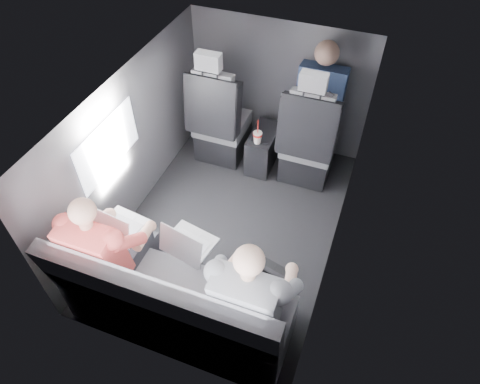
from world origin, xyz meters
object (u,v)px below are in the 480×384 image
at_px(center_console, 263,149).
at_px(laptop_white, 120,226).
at_px(front_seat_right, 308,146).
at_px(passenger_front_right, 320,99).
at_px(front_seat_left, 220,125).
at_px(laptop_black, 263,276).
at_px(passenger_rear_left, 110,248).
at_px(rear_bench, 176,306).
at_px(soda_cup, 258,137).
at_px(passenger_rear_right, 253,294).
at_px(laptop_silver, 187,242).

distance_m(center_console, laptop_white, 1.80).
bearing_deg(front_seat_right, passenger_front_right, 88.87).
bearing_deg(front_seat_left, laptop_black, -58.95).
height_order(front_seat_right, passenger_rear_left, front_seat_right).
distance_m(laptop_white, laptop_black, 1.09).
relative_size(front_seat_left, front_seat_right, 1.00).
bearing_deg(front_seat_left, rear_bench, -76.69).
height_order(center_console, laptop_black, laptop_black).
relative_size(center_console, laptop_white, 1.37).
height_order(rear_bench, soda_cup, rear_bench).
bearing_deg(passenger_front_right, passenger_rear_left, -115.11).
height_order(center_console, passenger_rear_right, passenger_rear_right).
bearing_deg(laptop_black, front_seat_right, 93.38).
relative_size(rear_bench, passenger_rear_left, 1.35).
distance_m(front_seat_right, passenger_rear_left, 2.06).
bearing_deg(soda_cup, passenger_rear_right, -72.04).
relative_size(front_seat_left, center_console, 2.64).
bearing_deg(laptop_white, front_seat_right, 58.47).
height_order(front_seat_right, passenger_front_right, passenger_front_right).
distance_m(laptop_white, passenger_rear_left, 0.19).
height_order(laptop_white, laptop_black, laptop_white).
relative_size(front_seat_left, laptop_white, 3.60).
xyz_separation_m(front_seat_left, laptop_black, (1.00, -1.66, 0.23)).
relative_size(rear_bench, laptop_silver, 4.25).
bearing_deg(passenger_rear_right, rear_bench, -169.88).
height_order(laptop_silver, passenger_rear_right, passenger_rear_right).
height_order(front_seat_right, rear_bench, front_seat_right).
bearing_deg(passenger_rear_right, passenger_front_right, 92.18).
xyz_separation_m(front_seat_right, laptop_black, (0.10, -1.66, 0.23)).
distance_m(rear_bench, passenger_rear_right, 0.63).
distance_m(rear_bench, laptop_silver, 0.45).
height_order(soda_cup, laptop_silver, laptop_silver).
bearing_deg(laptop_silver, passenger_rear_left, -155.91).
bearing_deg(soda_cup, center_console, 85.78).
xyz_separation_m(front_seat_right, passenger_rear_right, (0.08, -1.81, 0.23)).
distance_m(laptop_silver, passenger_front_right, 1.91).
relative_size(laptop_white, passenger_rear_right, 0.29).
relative_size(soda_cup, laptop_silver, 0.70).
xyz_separation_m(passenger_rear_left, passenger_front_right, (0.97, 2.06, 0.15)).
distance_m(front_seat_left, soda_cup, 0.46).
bearing_deg(rear_bench, passenger_front_right, 78.10).
distance_m(laptop_black, passenger_rear_left, 1.07).
relative_size(passenger_rear_left, passenger_rear_right, 0.98).
height_order(laptop_black, passenger_front_right, passenger_front_right).
bearing_deg(laptop_black, center_console, 107.89).
bearing_deg(passenger_front_right, front_seat_left, -164.09).
bearing_deg(laptop_silver, passenger_front_right, 75.38).
distance_m(center_console, passenger_front_right, 0.75).
bearing_deg(rear_bench, passenger_rear_left, 169.41).
bearing_deg(front_seat_left, front_seat_right, 0.00).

